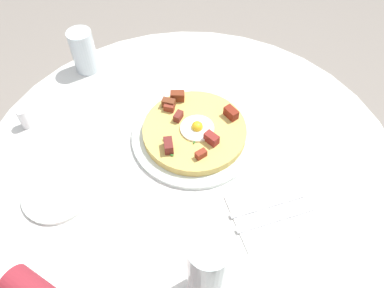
% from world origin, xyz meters
% --- Properties ---
extents(ground_plane, '(6.00, 6.00, 0.00)m').
position_xyz_m(ground_plane, '(0.00, 0.00, 0.00)').
color(ground_plane, gray).
extents(dining_table, '(1.03, 1.03, 0.74)m').
position_xyz_m(dining_table, '(0.00, 0.00, 0.57)').
color(dining_table, silver).
rests_on(dining_table, ground_plane).
extents(pizza_plate, '(0.32, 0.32, 0.01)m').
position_xyz_m(pizza_plate, '(0.07, 0.04, 0.75)').
color(pizza_plate, silver).
rests_on(pizza_plate, dining_table).
extents(breakfast_pizza, '(0.26, 0.26, 0.05)m').
position_xyz_m(breakfast_pizza, '(0.07, 0.04, 0.77)').
color(breakfast_pizza, '#D7B65A').
rests_on(breakfast_pizza, pizza_plate).
extents(bread_plate, '(0.16, 0.16, 0.01)m').
position_xyz_m(bread_plate, '(-0.27, 0.16, 0.75)').
color(bread_plate, silver).
rests_on(bread_plate, dining_table).
extents(napkin, '(0.22, 0.21, 0.00)m').
position_xyz_m(napkin, '(0.02, -0.23, 0.75)').
color(napkin, white).
rests_on(napkin, dining_table).
extents(fork, '(0.16, 0.10, 0.00)m').
position_xyz_m(fork, '(0.03, -0.21, 0.75)').
color(fork, silver).
rests_on(fork, napkin).
extents(knife, '(0.16, 0.10, 0.00)m').
position_xyz_m(knife, '(0.01, -0.24, 0.75)').
color(knife, silver).
rests_on(knife, napkin).
extents(water_glass, '(0.07, 0.07, 0.13)m').
position_xyz_m(water_glass, '(0.05, 0.45, 0.81)').
color(water_glass, silver).
rests_on(water_glass, dining_table).
extents(water_bottle, '(0.07, 0.07, 0.20)m').
position_xyz_m(water_bottle, '(-0.20, -0.22, 0.85)').
color(water_bottle, silver).
rests_on(water_bottle, dining_table).
extents(salt_shaker, '(0.03, 0.03, 0.06)m').
position_xyz_m(salt_shaker, '(-0.19, 0.39, 0.77)').
color(salt_shaker, white).
rests_on(salt_shaker, dining_table).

